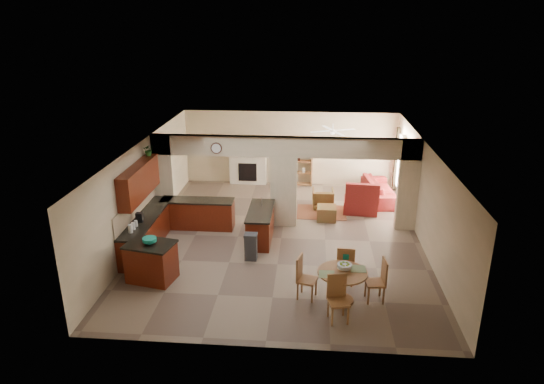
# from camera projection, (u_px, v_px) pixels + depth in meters

# --- Properties ---
(floor) EXTENTS (10.00, 10.00, 0.00)m
(floor) POSITION_uv_depth(u_px,v_px,m) (281.00, 238.00, 14.20)
(floor) COLOR #776552
(floor) RESTS_ON ground
(ceiling) EXTENTS (10.00, 10.00, 0.00)m
(ceiling) POSITION_uv_depth(u_px,v_px,m) (282.00, 145.00, 13.24)
(ceiling) COLOR white
(ceiling) RESTS_ON wall_back
(wall_back) EXTENTS (8.00, 0.00, 8.00)m
(wall_back) POSITION_uv_depth(u_px,v_px,m) (290.00, 148.00, 18.40)
(wall_back) COLOR beige
(wall_back) RESTS_ON floor
(wall_front) EXTENTS (8.00, 0.00, 8.00)m
(wall_front) POSITION_uv_depth(u_px,v_px,m) (265.00, 285.00, 9.04)
(wall_front) COLOR beige
(wall_front) RESTS_ON floor
(wall_left) EXTENTS (0.00, 10.00, 10.00)m
(wall_left) POSITION_uv_depth(u_px,v_px,m) (144.00, 189.00, 14.03)
(wall_left) COLOR beige
(wall_left) RESTS_ON floor
(wall_right) EXTENTS (0.00, 10.00, 10.00)m
(wall_right) POSITION_uv_depth(u_px,v_px,m) (426.00, 197.00, 13.41)
(wall_right) COLOR beige
(wall_right) RESTS_ON floor
(partition_left_pier) EXTENTS (0.60, 0.25, 2.80)m
(partition_left_pier) POSITION_uv_depth(u_px,v_px,m) (164.00, 179.00, 14.94)
(partition_left_pier) COLOR beige
(partition_left_pier) RESTS_ON floor
(partition_center_pier) EXTENTS (0.80, 0.25, 2.20)m
(partition_center_pier) POSITION_uv_depth(u_px,v_px,m) (284.00, 191.00, 14.76)
(partition_center_pier) COLOR beige
(partition_center_pier) RESTS_ON floor
(partition_right_pier) EXTENTS (0.60, 0.25, 2.80)m
(partition_right_pier) POSITION_uv_depth(u_px,v_px,m) (408.00, 185.00, 14.37)
(partition_right_pier) COLOR beige
(partition_right_pier) RESTS_ON floor
(partition_header) EXTENTS (8.00, 0.25, 0.60)m
(partition_header) POSITION_uv_depth(u_px,v_px,m) (284.00, 147.00, 14.28)
(partition_header) COLOR beige
(partition_header) RESTS_ON partition_center_pier
(kitchen_counter) EXTENTS (2.52, 3.29, 1.48)m
(kitchen_counter) POSITION_uv_depth(u_px,v_px,m) (169.00, 223.00, 14.06)
(kitchen_counter) COLOR #451207
(kitchen_counter) RESTS_ON floor
(upper_cabinets) EXTENTS (0.35, 2.40, 0.90)m
(upper_cabinets) POSITION_uv_depth(u_px,v_px,m) (139.00, 181.00, 13.09)
(upper_cabinets) COLOR #451207
(upper_cabinets) RESTS_ON wall_left
(peninsula) EXTENTS (0.70, 1.85, 0.91)m
(peninsula) POSITION_uv_depth(u_px,v_px,m) (260.00, 225.00, 13.98)
(peninsula) COLOR #451207
(peninsula) RESTS_ON floor
(wall_clock) EXTENTS (0.34, 0.03, 0.34)m
(wall_clock) POSITION_uv_depth(u_px,v_px,m) (216.00, 148.00, 14.31)
(wall_clock) COLOR #4A2418
(wall_clock) RESTS_ON partition_header
(rug) EXTENTS (1.60, 1.30, 0.01)m
(rug) POSITION_uv_depth(u_px,v_px,m) (321.00, 212.00, 16.07)
(rug) COLOR brown
(rug) RESTS_ON floor
(fireplace) EXTENTS (1.60, 0.35, 1.20)m
(fireplace) POSITION_uv_depth(u_px,v_px,m) (248.00, 168.00, 18.64)
(fireplace) COLOR silver
(fireplace) RESTS_ON floor
(shelving_unit) EXTENTS (1.00, 0.32, 1.80)m
(shelving_unit) POSITION_uv_depth(u_px,v_px,m) (299.00, 162.00, 18.38)
(shelving_unit) COLOR #A27237
(shelving_unit) RESTS_ON floor
(window_a) EXTENTS (0.02, 0.90, 1.90)m
(window_a) POSITION_uv_depth(u_px,v_px,m) (409.00, 178.00, 15.64)
(window_a) COLOR white
(window_a) RESTS_ON wall_right
(window_b) EXTENTS (0.02, 0.90, 1.90)m
(window_b) POSITION_uv_depth(u_px,v_px,m) (400.00, 163.00, 17.23)
(window_b) COLOR white
(window_b) RESTS_ON wall_right
(glazed_door) EXTENTS (0.02, 0.70, 2.10)m
(glazed_door) POSITION_uv_depth(u_px,v_px,m) (404.00, 175.00, 16.49)
(glazed_door) COLOR white
(glazed_door) RESTS_ON wall_right
(drape_a_left) EXTENTS (0.10, 0.28, 2.30)m
(drape_a_left) POSITION_uv_depth(u_px,v_px,m) (411.00, 184.00, 15.08)
(drape_a_left) COLOR #3C1F18
(drape_a_left) RESTS_ON wall_right
(drape_a_right) EXTENTS (0.10, 0.28, 2.30)m
(drape_a_right) POSITION_uv_depth(u_px,v_px,m) (404.00, 173.00, 16.20)
(drape_a_right) COLOR #3C1F18
(drape_a_right) RESTS_ON wall_right
(drape_b_left) EXTENTS (0.10, 0.28, 2.30)m
(drape_b_left) POSITION_uv_depth(u_px,v_px,m) (402.00, 168.00, 16.67)
(drape_b_left) COLOR #3C1F18
(drape_b_left) RESTS_ON wall_right
(drape_b_right) EXTENTS (0.10, 0.28, 2.30)m
(drape_b_right) POSITION_uv_depth(u_px,v_px,m) (396.00, 159.00, 17.80)
(drape_b_right) COLOR #3C1F18
(drape_b_right) RESTS_ON wall_right
(ceiling_fan) EXTENTS (1.00, 1.00, 0.10)m
(ceiling_fan) POSITION_uv_depth(u_px,v_px,m) (333.00, 131.00, 16.02)
(ceiling_fan) COLOR white
(ceiling_fan) RESTS_ON ceiling
(kitchen_island) EXTENTS (1.27, 1.02, 0.98)m
(kitchen_island) POSITION_uv_depth(u_px,v_px,m) (151.00, 262.00, 11.80)
(kitchen_island) COLOR #451207
(kitchen_island) RESTS_ON floor
(teal_bowl) EXTENTS (0.34, 0.34, 0.16)m
(teal_bowl) POSITION_uv_depth(u_px,v_px,m) (150.00, 241.00, 11.59)
(teal_bowl) COLOR #138874
(teal_bowl) RESTS_ON kitchen_island
(trash_can) EXTENTS (0.33, 0.28, 0.68)m
(trash_can) POSITION_uv_depth(u_px,v_px,m) (251.00, 248.00, 12.86)
(trash_can) COLOR #2E2E31
(trash_can) RESTS_ON floor
(dining_table) EXTENTS (1.12, 1.12, 0.77)m
(dining_table) POSITION_uv_depth(u_px,v_px,m) (342.00, 282.00, 10.88)
(dining_table) COLOR #A27237
(dining_table) RESTS_ON floor
(fruit_bowl) EXTENTS (0.33, 0.33, 0.17)m
(fruit_bowl) POSITION_uv_depth(u_px,v_px,m) (345.00, 267.00, 10.83)
(fruit_bowl) COLOR #6FA523
(fruit_bowl) RESTS_ON dining_table
(sofa) EXTENTS (2.50, 1.23, 0.70)m
(sofa) POSITION_uv_depth(u_px,v_px,m) (381.00, 190.00, 17.10)
(sofa) COLOR maroon
(sofa) RESTS_ON floor
(chaise) EXTENTS (1.16, 0.98, 0.44)m
(chaise) POSITION_uv_depth(u_px,v_px,m) (360.00, 205.00, 16.06)
(chaise) COLOR maroon
(chaise) RESTS_ON floor
(armchair) EXTENTS (0.72, 0.74, 0.66)m
(armchair) POSITION_uv_depth(u_px,v_px,m) (323.00, 198.00, 16.36)
(armchair) COLOR maroon
(armchair) RESTS_ON floor
(ottoman) EXTENTS (0.62, 0.62, 0.44)m
(ottoman) POSITION_uv_depth(u_px,v_px,m) (327.00, 213.00, 15.43)
(ottoman) COLOR maroon
(ottoman) RESTS_ON floor
(plant) EXTENTS (0.38, 0.36, 0.34)m
(plant) POSITION_uv_depth(u_px,v_px,m) (149.00, 150.00, 13.79)
(plant) COLOR #1A4612
(plant) RESTS_ON upper_cabinets
(chair_north) EXTENTS (0.45, 0.45, 1.02)m
(chair_north) POSITION_uv_depth(u_px,v_px,m) (345.00, 264.00, 11.54)
(chair_north) COLOR #A27237
(chair_north) RESTS_ON floor
(chair_east) EXTENTS (0.46, 0.46, 1.02)m
(chair_east) POSITION_uv_depth(u_px,v_px,m) (379.00, 279.00, 10.91)
(chair_east) COLOR #A27237
(chair_east) RESTS_ON floor
(chair_south) EXTENTS (0.50, 0.50, 1.02)m
(chair_south) POSITION_uv_depth(u_px,v_px,m) (338.00, 296.00, 10.25)
(chair_south) COLOR #A27237
(chair_south) RESTS_ON floor
(chair_west) EXTENTS (0.52, 0.52, 1.02)m
(chair_west) POSITION_uv_depth(u_px,v_px,m) (304.00, 275.00, 11.05)
(chair_west) COLOR #A27237
(chair_west) RESTS_ON floor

